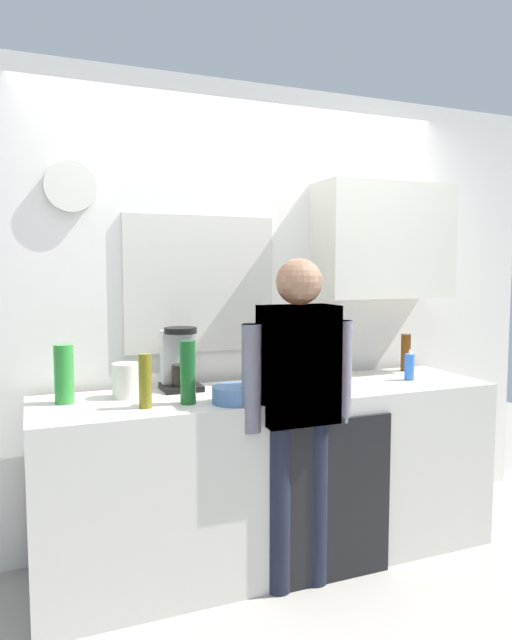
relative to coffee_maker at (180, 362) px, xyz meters
name	(u,v)px	position (x,y,z in m)	size (l,w,h in m)	color
ground_plane	(297,586)	(0.45, -0.51, -1.06)	(8.00, 8.00, 0.00)	#9E998E
kitchen_counter	(273,475)	(0.45, -0.21, -0.60)	(2.43, 0.64, 0.92)	beige
dishwasher_panel	(341,500)	(0.67, -0.54, -0.65)	(0.56, 0.02, 0.82)	black
back_wall_assembly	(263,300)	(0.56, 0.19, 0.30)	(4.03, 0.42, 2.60)	white
coffee_maker	(180,362)	(0.00, 0.00, 0.00)	(0.20, 0.20, 0.33)	black
bottle_dark_sauce	(268,372)	(0.44, -0.17, -0.06)	(0.06, 0.06, 0.18)	black
bottle_green_wine	(188,372)	(-0.05, -0.34, 0.00)	(0.07, 0.07, 0.30)	#195923
bottle_amber_beer	(406,352)	(1.44, 0.01, -0.03)	(0.06, 0.06, 0.23)	brown
bottle_clear_soda	(64,374)	(-0.59, -0.11, -0.01)	(0.09, 0.09, 0.28)	#2D8C33
bottle_olive_oil	(145,381)	(-0.25, -0.34, -0.02)	(0.06, 0.06, 0.25)	olive
cup_white_mug	(332,385)	(0.68, -0.42, -0.10)	(0.08, 0.08, 0.10)	white
cup_terracotta_mug	(257,383)	(0.35, -0.22, -0.10)	(0.08, 0.08, 0.09)	#B26647
cup_blue_mug	(340,375)	(0.85, -0.21, -0.10)	(0.08, 0.08, 0.10)	#3351B2
mixing_bowl	(235,394)	(0.17, -0.40, -0.11)	(0.22, 0.22, 0.08)	#4C72A5
dish_soap	(409,366)	(1.28, -0.25, -0.07)	(0.06, 0.06, 0.18)	blue
storage_canister	(126,380)	(-0.29, -0.10, -0.06)	(0.14, 0.14, 0.17)	silver
person_at_sink	(298,396)	(0.45, -0.51, -0.11)	(0.57, 0.22, 1.60)	black
person_guest	(298,396)	(0.45, -0.51, -0.11)	(0.57, 0.22, 1.60)	#3F4766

